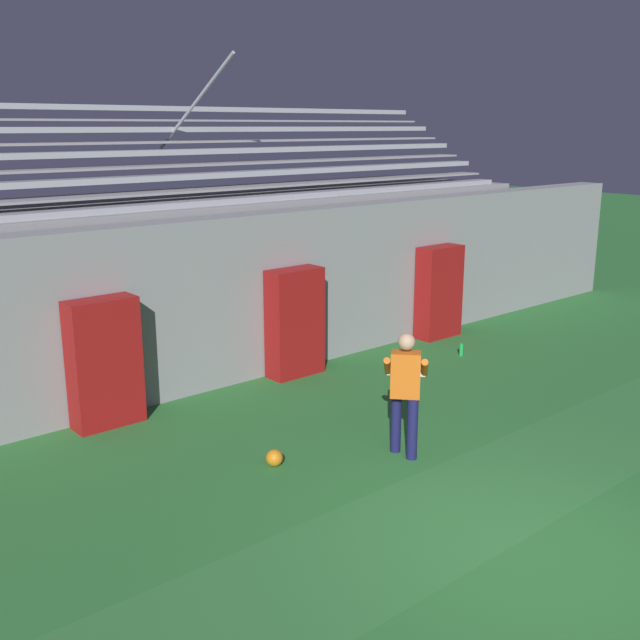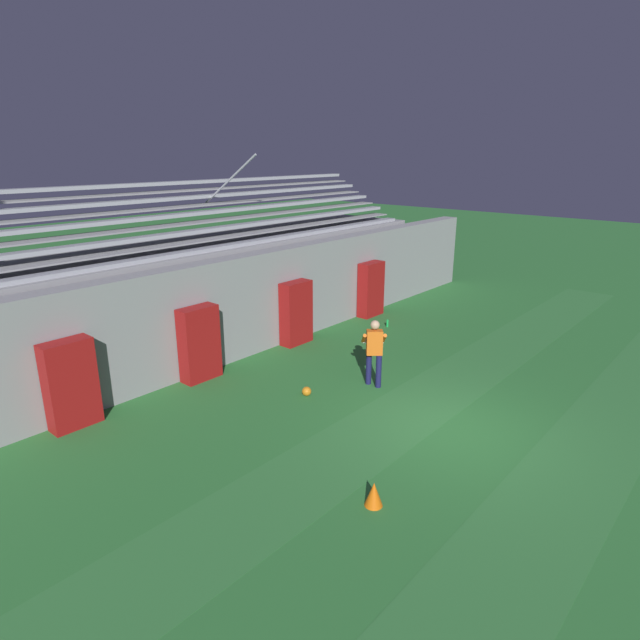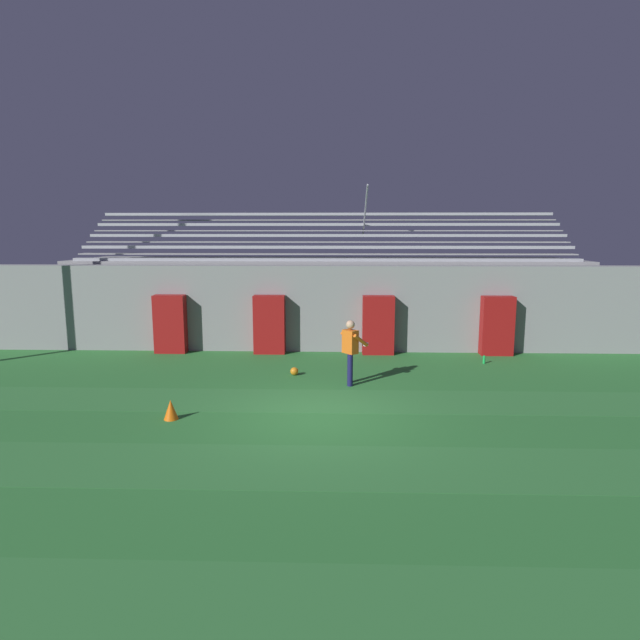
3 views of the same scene
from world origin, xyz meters
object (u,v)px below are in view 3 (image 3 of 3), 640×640
at_px(padding_pillar_gate_right, 378,325).
at_px(padding_pillar_far_right, 497,326).
at_px(soccer_ball, 294,371).
at_px(traffic_cone, 171,410).
at_px(goalkeeper, 351,348).
at_px(water_bottle, 484,360).
at_px(padding_pillar_far_left, 170,324).
at_px(padding_pillar_gate_left, 269,325).

height_order(padding_pillar_gate_right, padding_pillar_far_right, same).
distance_m(soccer_ball, traffic_cone, 4.25).
relative_size(goalkeeper, soccer_ball, 7.59).
bearing_deg(water_bottle, soccer_ball, -165.05).
xyz_separation_m(padding_pillar_far_left, soccer_ball, (4.22, -2.67, -0.83)).
xyz_separation_m(padding_pillar_gate_left, goalkeeper, (2.52, -3.50, 0.02)).
distance_m(padding_pillar_gate_left, soccer_ball, 2.97).
relative_size(padding_pillar_gate_left, padding_pillar_far_left, 1.00).
bearing_deg(water_bottle, padding_pillar_gate_right, 158.83).
bearing_deg(padding_pillar_gate_right, padding_pillar_far_right, 0.00).
xyz_separation_m(goalkeeper, traffic_cone, (-3.82, -2.73, -0.74)).
relative_size(padding_pillar_far_left, soccer_ball, 8.54).
bearing_deg(padding_pillar_far_left, padding_pillar_far_right, 0.00).
relative_size(padding_pillar_far_right, goalkeeper, 1.12).
xyz_separation_m(padding_pillar_gate_left, soccer_ball, (1.00, -2.67, -0.83)).
distance_m(traffic_cone, water_bottle, 9.34).
relative_size(padding_pillar_gate_left, padding_pillar_far_right, 1.00).
xyz_separation_m(padding_pillar_gate_left, padding_pillar_far_left, (-3.21, 0.00, 0.00)).
bearing_deg(padding_pillar_gate_right, soccer_ball, -132.88).
xyz_separation_m(padding_pillar_far_right, goalkeeper, (-4.73, -3.50, 0.02)).
bearing_deg(padding_pillar_far_left, water_bottle, -6.94).
bearing_deg(traffic_cone, padding_pillar_far_left, 107.05).
bearing_deg(padding_pillar_far_right, soccer_ball, -156.82).
bearing_deg(padding_pillar_far_right, padding_pillar_gate_right, 180.00).
relative_size(padding_pillar_gate_left, traffic_cone, 4.47).
bearing_deg(water_bottle, padding_pillar_far_right, 59.92).
xyz_separation_m(padding_pillar_far_left, padding_pillar_far_right, (10.45, 0.00, 0.00)).
xyz_separation_m(goalkeeper, soccer_ball, (-1.51, 0.83, -0.84)).
distance_m(padding_pillar_gate_left, goalkeeper, 4.31).
height_order(traffic_cone, water_bottle, traffic_cone).
xyz_separation_m(padding_pillar_gate_right, traffic_cone, (-4.79, -6.23, -0.73)).
bearing_deg(traffic_cone, padding_pillar_gate_left, 78.21).
bearing_deg(padding_pillar_gate_right, padding_pillar_gate_left, 180.00).
relative_size(goalkeeper, water_bottle, 6.96).
height_order(padding_pillar_far_right, water_bottle, padding_pillar_far_right).
xyz_separation_m(padding_pillar_gate_left, padding_pillar_far_right, (7.24, 0.00, 0.00)).
relative_size(padding_pillar_gate_right, padding_pillar_far_right, 1.00).
distance_m(padding_pillar_gate_right, soccer_ball, 3.74).
relative_size(padding_pillar_gate_right, soccer_ball, 8.54).
distance_m(padding_pillar_gate_right, water_bottle, 3.39).
xyz_separation_m(padding_pillar_gate_left, padding_pillar_gate_right, (3.48, 0.00, 0.00)).
bearing_deg(padding_pillar_gate_right, water_bottle, -21.17).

